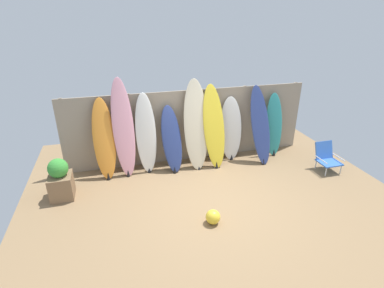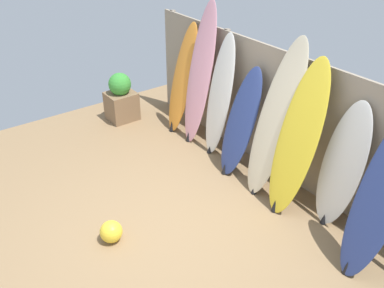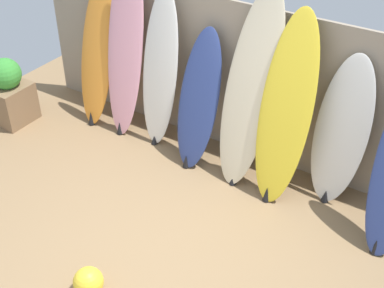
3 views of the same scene
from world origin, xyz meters
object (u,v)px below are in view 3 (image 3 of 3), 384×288
object	(u,v)px
surfboard_orange_0	(97,54)
surfboard_white_2	(160,71)
surfboard_yellow_5	(286,111)
surfboard_pink_1	(125,47)
beach_ball	(88,282)
surfboard_white_6	(341,133)
surfboard_navy_3	(199,101)
planter_box	(10,93)
surfboard_cream_4	(250,91)

from	to	relation	value
surfboard_orange_0	surfboard_white_2	distance (m)	0.94
surfboard_white_2	surfboard_yellow_5	bearing A→B (deg)	-4.10
surfboard_orange_0	surfboard_pink_1	bearing A→B (deg)	2.43
surfboard_orange_0	beach_ball	distance (m)	3.01
surfboard_orange_0	surfboard_white_6	size ratio (longest dim) A/B	1.13
surfboard_orange_0	surfboard_navy_3	size ratio (longest dim) A/B	1.18
surfboard_orange_0	surfboard_white_2	bearing A→B (deg)	0.93
surfboard_yellow_5	surfboard_white_6	bearing A→B (deg)	21.51
surfboard_yellow_5	planter_box	bearing A→B (deg)	-170.35
surfboard_navy_3	surfboard_yellow_5	size ratio (longest dim) A/B	0.78
surfboard_white_6	surfboard_cream_4	bearing A→B (deg)	-171.31
surfboard_navy_3	surfboard_yellow_5	bearing A→B (deg)	-1.44
surfboard_orange_0	surfboard_white_2	xyz separation A→B (m)	(0.94, 0.02, 0.03)
surfboard_orange_0	surfboard_white_2	size ratio (longest dim) A/B	0.97
surfboard_cream_4	surfboard_yellow_5	xyz separation A→B (m)	(0.43, -0.06, -0.07)
surfboard_white_2	surfboard_navy_3	bearing A→B (deg)	-8.77
surfboard_white_2	surfboard_yellow_5	xyz separation A→B (m)	(1.62, -0.12, 0.05)
surfboard_navy_3	beach_ball	distance (m)	2.33
surfboard_pink_1	surfboard_yellow_5	xyz separation A→B (m)	(2.11, -0.12, -0.13)
surfboard_pink_1	surfboard_cream_4	distance (m)	1.68
surfboard_cream_4	surfboard_yellow_5	distance (m)	0.44
surfboard_white_2	planter_box	xyz separation A→B (m)	(-1.85, -0.71, -0.52)
surfboard_orange_0	surfboard_pink_1	distance (m)	0.49
surfboard_pink_1	beach_ball	size ratio (longest dim) A/B	8.36
surfboard_cream_4	beach_ball	bearing A→B (deg)	-98.22
surfboard_pink_1	surfboard_white_2	xyz separation A→B (m)	(0.49, -0.00, -0.17)
surfboard_yellow_5	beach_ball	xyz separation A→B (m)	(-0.76, -2.20, -0.84)
surfboard_cream_4	planter_box	world-z (taller)	surfboard_cream_4
surfboard_navy_3	planter_box	distance (m)	2.54
surfboard_pink_1	surfboard_navy_3	xyz separation A→B (m)	(1.08, -0.09, -0.34)
surfboard_orange_0	surfboard_yellow_5	distance (m)	2.56
surfboard_yellow_5	surfboard_navy_3	bearing A→B (deg)	178.56
surfboard_pink_1	surfboard_white_6	distance (m)	2.66
surfboard_cream_4	surfboard_yellow_5	bearing A→B (deg)	-7.94
surfboard_cream_4	surfboard_white_6	distance (m)	1.00
planter_box	beach_ball	bearing A→B (deg)	-30.70
surfboard_orange_0	surfboard_cream_4	distance (m)	2.13
surfboard_navy_3	surfboard_yellow_5	world-z (taller)	surfboard_yellow_5
surfboard_cream_4	beach_ball	distance (m)	2.46
surfboard_pink_1	surfboard_yellow_5	size ratio (longest dim) A/B	1.13
surfboard_pink_1	surfboard_yellow_5	distance (m)	2.12
surfboard_pink_1	surfboard_navy_3	bearing A→B (deg)	-4.96
surfboard_white_2	surfboard_cream_4	world-z (taller)	surfboard_cream_4
surfboard_white_2	surfboard_cream_4	size ratio (longest dim) A/B	0.89
surfboard_cream_4	surfboard_yellow_5	size ratio (longest dim) A/B	1.07
surfboard_navy_3	surfboard_white_2	bearing A→B (deg)	171.23
surfboard_cream_4	surfboard_white_2	bearing A→B (deg)	177.32
surfboard_navy_3	planter_box	world-z (taller)	surfboard_navy_3
surfboard_navy_3	surfboard_yellow_5	distance (m)	1.06
surfboard_pink_1	surfboard_yellow_5	bearing A→B (deg)	-3.24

